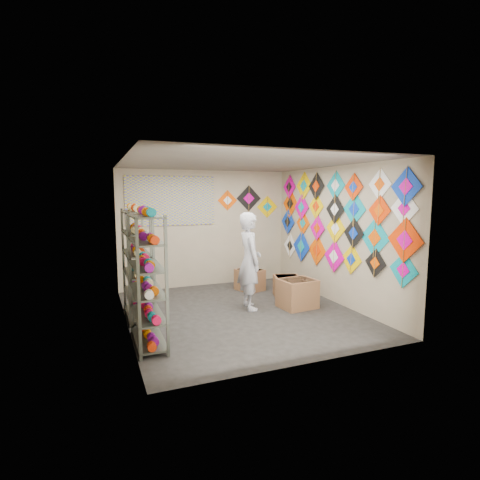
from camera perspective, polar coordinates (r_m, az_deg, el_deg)
name	(u,v)px	position (r m, az deg, el deg)	size (l,w,h in m)	color
ground	(241,312)	(7.00, 0.15, -10.95)	(4.50, 4.50, 0.00)	black
room_walls	(241,223)	(6.67, 0.15, 2.60)	(4.50, 4.50, 4.50)	tan
shelf_rack_front	(147,280)	(5.51, -13.96, -5.91)	(0.40, 1.10, 1.90)	#4C5147
shelf_rack_back	(137,264)	(6.77, -15.47, -3.53)	(0.40, 1.10, 1.90)	#4C5147
string_spools	(141,265)	(6.12, -14.82, -3.73)	(0.12, 2.36, 0.12)	#E80B43
kite_wall_display	(333,221)	(7.66, 13.96, 2.87)	(0.06, 4.35, 2.06)	#0899AB
back_wall_kites	(250,202)	(9.15, 1.47, 5.86)	(1.57, 0.02, 0.80)	#FF5100
poster	(171,201)	(8.57, -10.47, 5.87)	(2.00, 0.01, 1.10)	#5C55B8
shopkeeper	(250,261)	(7.02, 1.46, -3.21)	(0.50, 0.70, 1.82)	silver
carton_a	(297,293)	(7.29, 8.73, -8.06)	(0.65, 0.54, 0.54)	brown
carton_b	(287,286)	(8.06, 7.14, -6.96)	(0.53, 0.43, 0.43)	brown
carton_c	(250,280)	(8.47, 1.50, -6.08)	(0.49, 0.54, 0.47)	brown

